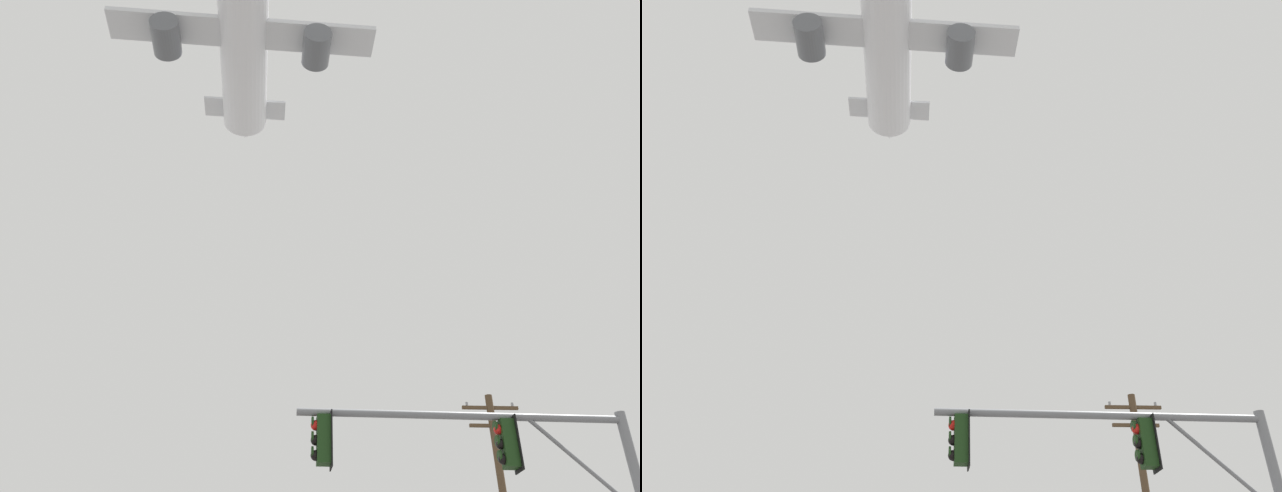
{
  "view_description": "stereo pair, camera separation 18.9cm",
  "coord_description": "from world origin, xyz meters",
  "views": [
    {
      "loc": [
        -0.84,
        -5.51,
        1.77
      ],
      "look_at": [
        0.1,
        15.67,
        15.45
      ],
      "focal_mm": 34.78,
      "sensor_mm": 36.0,
      "label": 1
    },
    {
      "loc": [
        -0.65,
        -5.52,
        1.77
      ],
      "look_at": [
        0.1,
        15.67,
        15.45
      ],
      "focal_mm": 34.78,
      "sensor_mm": 36.0,
      "label": 2
    }
  ],
  "objects": [
    {
      "name": "signal_pole_near",
      "position": [
        3.34,
        6.34,
        4.33
      ],
      "size": [
        6.56,
        0.58,
        5.69
      ],
      "color": "slate",
      "rests_on": "ground"
    },
    {
      "name": "airplane",
      "position": [
        -5.99,
        29.51,
        47.51
      ],
      "size": [
        23.29,
        30.14,
        8.24
      ],
      "color": "white"
    }
  ]
}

